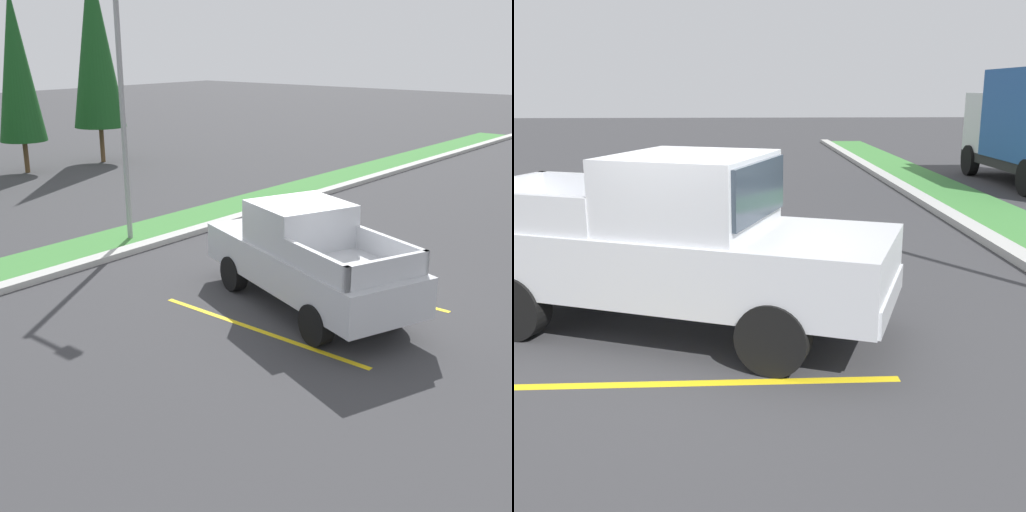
{
  "view_description": "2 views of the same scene",
  "coord_description": "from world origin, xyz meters",
  "views": [
    {
      "loc": [
        -10.51,
        -7.61,
        5.1
      ],
      "look_at": [
        -0.74,
        0.48,
        0.95
      ],
      "focal_mm": 45.69,
      "sensor_mm": 36.0,
      "label": 1
    },
    {
      "loc": [
        6.84,
        0.28,
        2.79
      ],
      "look_at": [
        -0.92,
        0.66,
        0.73
      ],
      "focal_mm": 44.03,
      "sensor_mm": 36.0,
      "label": 2
    }
  ],
  "objects": [
    {
      "name": "pickup_truck_main",
      "position": [
        -0.35,
        -0.5,
        1.04
      ],
      "size": [
        3.6,
        5.55,
        2.1
      ],
      "color": "black",
      "rests_on": "ground"
    },
    {
      "name": "ground_plane",
      "position": [
        0.0,
        0.0,
        0.0
      ],
      "size": [
        120.0,
        120.0,
        0.0
      ],
      "primitive_type": "plane",
      "color": "#38383A"
    },
    {
      "name": "parking_line_near",
      "position": [
        -1.92,
        -0.55,
        0.0
      ],
      "size": [
        0.12,
        4.8,
        0.01
      ],
      "primitive_type": "cube",
      "color": "yellow",
      "rests_on": "ground"
    },
    {
      "name": "parking_line_far",
      "position": [
        1.18,
        -0.55,
        0.0
      ],
      "size": [
        0.12,
        4.8,
        0.01
      ],
      "primitive_type": "cube",
      "color": "yellow",
      "rests_on": "ground"
    }
  ]
}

